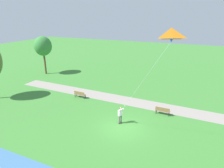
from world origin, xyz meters
TOP-DOWN VIEW (x-y plane):
  - ground_plane at (0.00, 0.00)m, footprint 120.00×120.00m
  - walkway_path at (5.86, 2.00)m, footprint 3.24×32.05m
  - person_kite_flyer at (0.61, 0.52)m, footprint 0.52×0.62m
  - flying_kite at (-1.68, -3.75)m, footprint 2.62×4.69m
  - park_bench_near_walkway at (4.06, -2.95)m, footprint 0.48×1.51m
  - park_bench_far_walkway at (4.34, 7.54)m, footprint 0.48×1.51m
  - tree_treeline_center at (11.03, 18.96)m, footprint 3.11×2.85m

SIDE VIEW (x-z plane):
  - ground_plane at x=0.00m, z-range 0.00..0.00m
  - walkway_path at x=5.86m, z-range 0.00..0.02m
  - park_bench_near_walkway at x=4.06m, z-range 0.07..0.95m
  - park_bench_far_walkway at x=4.34m, z-range 0.07..0.95m
  - person_kite_flyer at x=0.61m, z-range 0.13..1.96m
  - tree_treeline_center at x=11.03m, z-range 1.61..8.23m
  - flying_kite at x=-1.68m, z-range 5.03..12.57m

